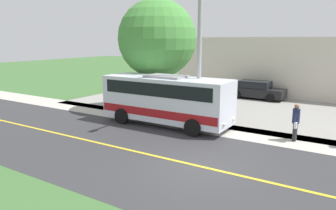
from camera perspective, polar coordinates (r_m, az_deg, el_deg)
name	(u,v)px	position (r m, az deg, el deg)	size (l,w,h in m)	color
ground_plane	(201,167)	(12.47, 5.96, -10.96)	(120.00, 120.00, 0.00)	#3D6633
road_surface	(201,167)	(12.47, 5.96, -10.95)	(8.00, 100.00, 0.01)	#333335
sidewalk	(246,133)	(17.04, 13.73, -4.96)	(2.40, 100.00, 0.01)	#B2ADA3
parking_lot_surface	(326,113)	(23.36, 26.43, -1.36)	(14.00, 36.00, 0.01)	gray
road_centre_line	(201,167)	(12.47, 5.96, -10.92)	(0.16, 100.00, 0.00)	gold
shuttle_bus_front	(166,98)	(17.84, -0.31, 1.28)	(2.56, 7.54, 2.84)	silver
pedestrian_with_bags	(296,121)	(16.30, 21.94, -2.68)	(0.72, 0.34, 1.81)	#262628
street_light_pole	(198,50)	(17.07, 5.45, 9.83)	(1.97, 0.24, 7.69)	#9E9EA3
parked_car_near	(256,90)	(27.12, 15.55, 2.58)	(2.14, 4.46, 1.45)	black
tree_curbside	(157,39)	(21.42, -1.94, 11.79)	(5.19, 5.19, 7.43)	brown
commercial_building	(317,65)	(32.09, 25.22, 6.49)	(10.00, 23.54, 4.97)	beige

